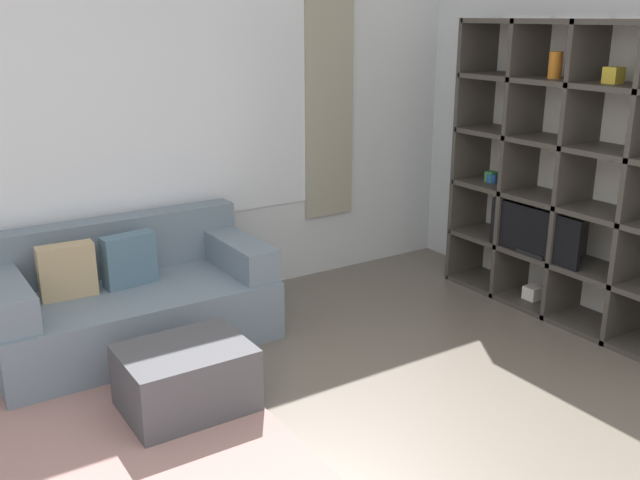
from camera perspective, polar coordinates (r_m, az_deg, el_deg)
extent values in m
cube|color=silver|center=(5.05, -16.64, 8.52)|extent=(6.96, 0.07, 2.70)
cube|color=white|center=(5.00, -16.61, 9.60)|extent=(3.17, 0.01, 1.60)
cube|color=#9E9984|center=(5.73, 0.72, 11.25)|extent=(0.44, 0.03, 1.90)
cube|color=silver|center=(5.36, 21.44, 8.54)|extent=(0.07, 4.53, 2.70)
cube|color=gray|center=(3.81, -22.84, -17.03)|extent=(2.52, 2.35, 0.01)
cube|color=silver|center=(5.36, 21.09, 5.08)|extent=(0.02, 1.98, 2.06)
cube|color=#3D3833|center=(5.20, 19.78, 4.87)|extent=(0.41, 0.04, 2.06)
cube|color=#3D3833|center=(5.51, 15.72, 5.91)|extent=(0.41, 0.04, 2.06)
cube|color=#3D3833|center=(5.84, 12.09, 6.82)|extent=(0.41, 0.04, 2.06)
cube|color=#3D3833|center=(5.50, 18.70, -5.45)|extent=(0.41, 1.98, 0.04)
cube|color=#3D3833|center=(5.36, 19.11, -1.57)|extent=(0.41, 1.98, 0.04)
cube|color=#3D3833|center=(5.25, 19.55, 2.68)|extent=(0.41, 1.98, 0.04)
cube|color=#3D3833|center=(5.17, 20.02, 7.10)|extent=(0.41, 1.98, 0.04)
cube|color=#3D3833|center=(5.11, 20.51, 11.63)|extent=(0.41, 1.98, 0.04)
cube|color=#3D3833|center=(5.10, 20.99, 16.02)|extent=(0.41, 1.98, 0.04)
cube|color=black|center=(5.28, 16.71, 0.58)|extent=(0.04, 0.79, 0.35)
cube|color=black|center=(5.34, 16.70, -1.02)|extent=(0.10, 0.24, 0.03)
cube|color=white|center=(5.60, 16.65, -4.07)|extent=(0.11, 0.11, 0.10)
cylinder|color=#2856A8|center=(5.69, 13.61, 4.84)|extent=(0.09, 0.09, 0.07)
cylinder|color=#232328|center=(5.46, 17.22, -0.46)|extent=(0.08, 0.08, 0.07)
cylinder|color=orange|center=(5.24, 18.31, 13.14)|extent=(0.09, 0.09, 0.18)
cube|color=gold|center=(4.97, 22.43, 12.09)|extent=(0.10, 0.10, 0.10)
cube|color=#388947|center=(5.69, 13.54, 4.94)|extent=(0.07, 0.07, 0.08)
cube|color=slate|center=(4.83, -14.65, -5.97)|extent=(1.76, 0.89, 0.40)
cube|color=slate|center=(5.02, -16.31, -0.44)|extent=(1.76, 0.18, 0.39)
cube|color=slate|center=(4.57, -23.97, -4.20)|extent=(0.24, 0.83, 0.22)
cube|color=slate|center=(4.98, -6.68, -0.98)|extent=(0.24, 0.83, 0.22)
cube|color=tan|center=(4.68, -19.59, -2.36)|extent=(0.35, 0.14, 0.34)
cube|color=slate|center=(4.77, -15.02, -1.53)|extent=(0.35, 0.16, 0.34)
cube|color=#47474C|center=(4.03, -10.67, -10.83)|extent=(0.68, 0.53, 0.37)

